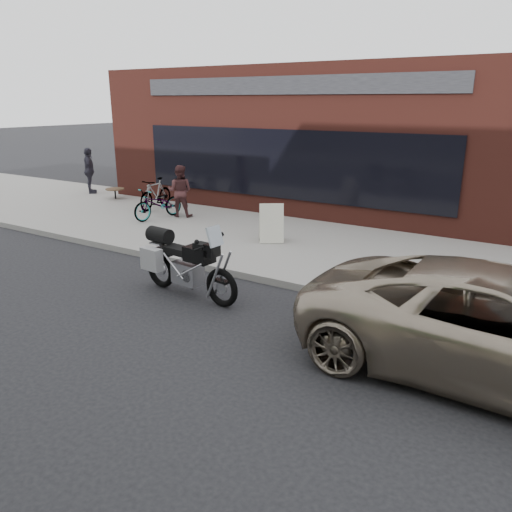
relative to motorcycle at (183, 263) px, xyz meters
The scene contains 11 objects.
ground 2.87m from the motorcycle, 76.95° to the right, with size 120.00×120.00×0.00m, color black.
near_sidewalk 4.35m from the motorcycle, 81.59° to the left, with size 44.00×6.00×0.15m, color gray.
storefront 11.46m from the motorcycle, 96.93° to the left, with size 14.00×10.07×4.50m.
motorcycle is the anchor object (origin of this frame).
minivan 5.42m from the motorcycle, ahead, with size 2.40×5.20×1.45m, color gray.
bicycle_front 5.89m from the motorcycle, 136.75° to the left, with size 0.60×1.71×0.90m, color gray.
bicycle_rear 7.32m from the motorcycle, 136.55° to the left, with size 0.46×1.63×0.98m, color gray.
sandwich_sign 3.65m from the motorcycle, 93.44° to the left, with size 0.79×0.77×0.94m.
cafe_table 9.51m from the motorcycle, 144.35° to the left, with size 0.65×0.65×0.37m.
cafe_patron_left 6.05m from the motorcycle, 130.46° to the left, with size 0.75×0.58×1.53m, color #4A2728.
cafe_patron_right 11.06m from the motorcycle, 147.92° to the left, with size 0.98×0.41×1.68m, color #312F3D.
Camera 1 is at (5.14, -3.98, 3.49)m, focal length 35.00 mm.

